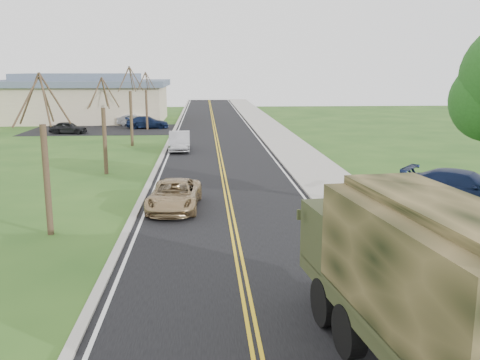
{
  "coord_description": "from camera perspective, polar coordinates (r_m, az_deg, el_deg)",
  "views": [
    {
      "loc": [
        -1.1,
        -9.99,
        6.19
      ],
      "look_at": [
        0.32,
        11.04,
        1.8
      ],
      "focal_mm": 40.0,
      "sensor_mm": 36.0,
      "label": 1
    }
  ],
  "objects": [
    {
      "name": "curb_left",
      "position": [
        50.45,
        -7.31,
        4.69
      ],
      "size": [
        0.3,
        120.0,
        0.1
      ],
      "primitive_type": "cube",
      "color": "#9E998E",
      "rests_on": "ground"
    },
    {
      "name": "lot_car_navy",
      "position": [
        57.63,
        -9.85,
        6.08
      ],
      "size": [
        4.49,
        1.9,
        1.29
      ],
      "primitive_type": "imported",
      "rotation": [
        0.0,
        0.0,
        1.59
      ],
      "color": "#0F1B3A",
      "rests_on": "ground"
    },
    {
      "name": "sidewalk_right",
      "position": [
        50.85,
        4.1,
        4.81
      ],
      "size": [
        3.2,
        120.0,
        0.1
      ],
      "primitive_type": "cube",
      "color": "#9E998E",
      "rests_on": "ground"
    },
    {
      "name": "military_truck",
      "position": [
        11.44,
        18.92,
        -9.45
      ],
      "size": [
        3.57,
        7.88,
        3.8
      ],
      "rotation": [
        0.0,
        0.0,
        0.13
      ],
      "color": "black",
      "rests_on": "ground"
    },
    {
      "name": "lot_car_silver",
      "position": [
        60.72,
        -11.09,
        6.31
      ],
      "size": [
        4.1,
        2.15,
        1.29
      ],
      "primitive_type": "imported",
      "rotation": [
        0.0,
        0.0,
        1.36
      ],
      "color": "#B1B1B6",
      "rests_on": "ground"
    },
    {
      "name": "curb_right",
      "position": [
        50.63,
        2.13,
        4.81
      ],
      "size": [
        0.3,
        120.0,
        0.12
      ],
      "primitive_type": "cube",
      "color": "#9E998E",
      "rests_on": "ground"
    },
    {
      "name": "bare_tree_c",
      "position": [
        44.51,
        -11.55,
        7.14
      ],
      "size": [
        2.04,
        2.39,
        6.42
      ],
      "color": "#38281C",
      "rests_on": "ground"
    },
    {
      "name": "road",
      "position": [
        50.38,
        -2.58,
        4.71
      ],
      "size": [
        8.0,
        120.0,
        0.01
      ],
      "primitive_type": "cube",
      "color": "black",
      "rests_on": "ground"
    },
    {
      "name": "commercial_building",
      "position": [
        67.71,
        -16.73,
        8.32
      ],
      "size": [
        25.5,
        21.5,
        5.65
      ],
      "color": "tan",
      "rests_on": "ground"
    },
    {
      "name": "bare_tree_a",
      "position": [
        21.14,
        -20.01,
        1.35
      ],
      "size": [
        1.93,
        2.26,
        6.08
      ],
      "color": "#38281C",
      "rests_on": "ground"
    },
    {
      "name": "bare_tree_b",
      "position": [
        32.74,
        -14.27,
        4.89
      ],
      "size": [
        1.83,
        2.14,
        5.73
      ],
      "color": "#38281C",
      "rests_on": "ground"
    },
    {
      "name": "sedan_silver",
      "position": [
        41.39,
        -6.47,
        4.13
      ],
      "size": [
        1.67,
        4.52,
        1.48
      ],
      "primitive_type": "imported",
      "rotation": [
        0.0,
        0.0,
        0.02
      ],
      "color": "#ABAAAF",
      "rests_on": "ground"
    },
    {
      "name": "pickup_navy",
      "position": [
        26.68,
        22.82,
        -0.82
      ],
      "size": [
        5.71,
        5.23,
        1.61
      ],
      "primitive_type": "imported",
      "rotation": [
        0.0,
        0.0,
        0.89
      ],
      "color": "#0E1836",
      "rests_on": "ground"
    },
    {
      "name": "lot_car_dark",
      "position": [
        54.57,
        -17.85,
        5.33
      ],
      "size": [
        3.69,
        1.86,
        1.21
      ],
      "primitive_type": "imported",
      "rotation": [
        0.0,
        0.0,
        1.44
      ],
      "color": "black",
      "rests_on": "ground"
    },
    {
      "name": "bare_tree_d",
      "position": [
        56.42,
        -9.95,
        7.9
      ],
      "size": [
        1.88,
        2.2,
        5.91
      ],
      "color": "#38281C",
      "rests_on": "ground"
    },
    {
      "name": "suv_champagne",
      "position": [
        24.08,
        -7.01,
        -1.62
      ],
      "size": [
        2.47,
        4.82,
        1.3
      ],
      "primitive_type": "imported",
      "rotation": [
        0.0,
        0.0,
        -0.07
      ],
      "color": "#997E56",
      "rests_on": "ground"
    }
  ]
}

